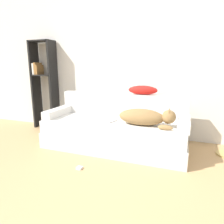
{
  "coord_description": "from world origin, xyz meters",
  "views": [
    {
      "loc": [
        0.85,
        -0.81,
        1.19
      ],
      "look_at": [
        -0.1,
        1.78,
        0.57
      ],
      "focal_mm": 32.0,
      "sensor_mm": 36.0,
      "label": 1
    }
  ],
  "objects_px": {
    "laptop": "(106,120)",
    "power_adapter": "(79,168)",
    "dog": "(145,117)",
    "bookshelf": "(44,80)",
    "throw_pillow": "(143,90)",
    "couch": "(114,134)"
  },
  "relations": [
    {
      "from": "laptop",
      "to": "power_adapter",
      "type": "height_order",
      "value": "laptop"
    },
    {
      "from": "dog",
      "to": "bookshelf",
      "type": "relative_size",
      "value": 0.46
    },
    {
      "from": "throw_pillow",
      "to": "bookshelf",
      "type": "bearing_deg",
      "value": 175.16
    },
    {
      "from": "bookshelf",
      "to": "power_adapter",
      "type": "bearing_deg",
      "value": -41.5
    },
    {
      "from": "dog",
      "to": "laptop",
      "type": "bearing_deg",
      "value": 176.17
    },
    {
      "from": "dog",
      "to": "power_adapter",
      "type": "height_order",
      "value": "dog"
    },
    {
      "from": "couch",
      "to": "bookshelf",
      "type": "bearing_deg",
      "value": 162.21
    },
    {
      "from": "throw_pillow",
      "to": "power_adapter",
      "type": "relative_size",
      "value": 7.13
    },
    {
      "from": "couch",
      "to": "dog",
      "type": "bearing_deg",
      "value": -9.86
    },
    {
      "from": "throw_pillow",
      "to": "power_adapter",
      "type": "distance_m",
      "value": 1.49
    },
    {
      "from": "laptop",
      "to": "throw_pillow",
      "type": "distance_m",
      "value": 0.74
    },
    {
      "from": "dog",
      "to": "bookshelf",
      "type": "xyz_separation_m",
      "value": [
        -2.11,
        0.61,
        0.4
      ]
    },
    {
      "from": "bookshelf",
      "to": "couch",
      "type": "bearing_deg",
      "value": -17.79
    },
    {
      "from": "couch",
      "to": "throw_pillow",
      "type": "height_order",
      "value": "throw_pillow"
    },
    {
      "from": "couch",
      "to": "throw_pillow",
      "type": "bearing_deg",
      "value": 46.55
    },
    {
      "from": "couch",
      "to": "power_adapter",
      "type": "distance_m",
      "value": 0.81
    },
    {
      "from": "power_adapter",
      "to": "laptop",
      "type": "bearing_deg",
      "value": 86.32
    },
    {
      "from": "dog",
      "to": "throw_pillow",
      "type": "height_order",
      "value": "throw_pillow"
    },
    {
      "from": "couch",
      "to": "dog",
      "type": "height_order",
      "value": "dog"
    },
    {
      "from": "laptop",
      "to": "power_adapter",
      "type": "bearing_deg",
      "value": -76.37
    },
    {
      "from": "couch",
      "to": "laptop",
      "type": "relative_size",
      "value": 6.19
    },
    {
      "from": "dog",
      "to": "power_adapter",
      "type": "xyz_separation_m",
      "value": [
        -0.64,
        -0.69,
        -0.52
      ]
    }
  ]
}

